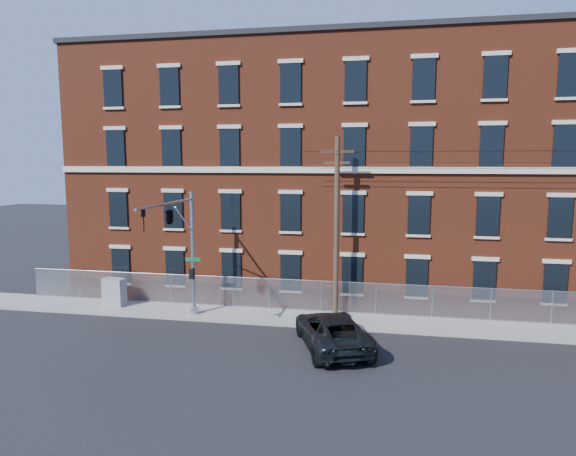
% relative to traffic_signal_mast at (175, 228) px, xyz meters
% --- Properties ---
extents(ground, '(140.00, 140.00, 0.00)m').
position_rel_traffic_signal_mast_xyz_m(ground, '(6.00, -2.18, -5.39)').
color(ground, black).
rests_on(ground, ground).
extents(sidewalk, '(65.00, 3.00, 0.12)m').
position_rel_traffic_signal_mast_xyz_m(sidewalk, '(18.00, 2.82, -5.33)').
color(sidewalk, gray).
rests_on(sidewalk, ground).
extents(mill_building, '(55.30, 14.32, 16.30)m').
position_rel_traffic_signal_mast_xyz_m(mill_building, '(18.00, 11.75, 2.76)').
color(mill_building, maroon).
rests_on(mill_building, ground).
extents(chain_link_fence, '(59.06, 0.06, 1.85)m').
position_rel_traffic_signal_mast_xyz_m(chain_link_fence, '(18.00, 4.12, -4.33)').
color(chain_link_fence, '#A5A8AD').
rests_on(chain_link_fence, ground).
extents(traffic_signal_mast, '(0.90, 6.75, 7.00)m').
position_rel_traffic_signal_mast_xyz_m(traffic_signal_mast, '(0.00, 0.00, 0.00)').
color(traffic_signal_mast, '#9EA0A5').
rests_on(traffic_signal_mast, ground).
extents(utility_pole_near, '(1.80, 0.28, 10.00)m').
position_rel_traffic_signal_mast_xyz_m(utility_pole_near, '(8.00, 3.42, -0.05)').
color(utility_pole_near, '#453322').
rests_on(utility_pole_near, ground).
extents(pickup_truck, '(4.63, 6.57, 1.66)m').
position_rel_traffic_signal_mast_xyz_m(pickup_truck, '(8.26, -1.16, -4.56)').
color(pickup_truck, black).
rests_on(pickup_truck, ground).
extents(utility_cabinet, '(1.41, 0.85, 1.66)m').
position_rel_traffic_signal_mast_xyz_m(utility_cabinet, '(-5.36, 3.00, -4.44)').
color(utility_cabinet, gray).
rests_on(utility_cabinet, sidewalk).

